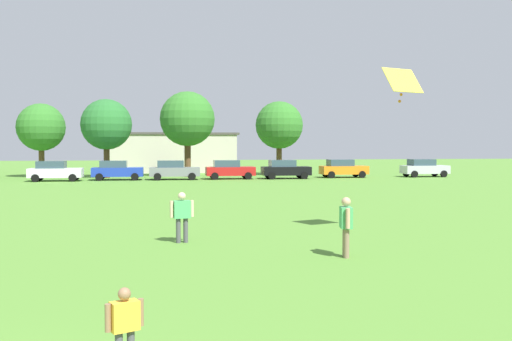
{
  "coord_description": "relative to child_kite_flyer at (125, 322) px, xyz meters",
  "views": [
    {
      "loc": [
        2.49,
        -5.4,
        3.0
      ],
      "look_at": [
        4.71,
        7.68,
        2.41
      ],
      "focal_mm": 40.04,
      "sensor_mm": 36.0,
      "label": 1
    }
  ],
  "objects": [
    {
      "name": "bystander_near_trees",
      "position": [
        1.13,
        9.93,
        0.26
      ],
      "size": [
        0.73,
        0.36,
        1.56
      ],
      "rotation": [
        0.0,
        0.0,
        3.3
      ],
      "color": "#4C4C51",
      "rests_on": "ground"
    },
    {
      "name": "parked_car_white_0",
      "position": [
        -8.15,
        41.89,
        0.19
      ],
      "size": [
        4.3,
        2.02,
        1.68
      ],
      "color": "white",
      "rests_on": "ground"
    },
    {
      "name": "parked_car_orange_5",
      "position": [
        17.21,
        43.01,
        0.19
      ],
      "size": [
        4.3,
        2.02,
        1.68
      ],
      "color": "orange",
      "rests_on": "ground"
    },
    {
      "name": "ground_plane",
      "position": [
        -2.02,
        27.78,
        -0.67
      ],
      "size": [
        160.0,
        160.0,
        0.0
      ],
      "primitive_type": "plane",
      "color": "#568C33"
    },
    {
      "name": "parked_car_red_3",
      "position": [
        6.55,
        42.42,
        0.19
      ],
      "size": [
        4.3,
        2.02,
        1.68
      ],
      "color": "red",
      "rests_on": "ground"
    },
    {
      "name": "tree_left",
      "position": [
        -10.37,
        48.02,
        3.97
      ],
      "size": [
        4.41,
        4.41,
        6.88
      ],
      "color": "brown",
      "rests_on": "ground"
    },
    {
      "name": "parked_car_gray_2",
      "position": [
        1.65,
        42.3,
        0.19
      ],
      "size": [
        4.3,
        2.02,
        1.68
      ],
      "color": "slate",
      "rests_on": "ground"
    },
    {
      "name": "tree_center",
      "position": [
        -4.3,
        46.06,
        4.2
      ],
      "size": [
        4.62,
        4.62,
        7.2
      ],
      "color": "brown",
      "rests_on": "ground"
    },
    {
      "name": "parked_car_silver_6",
      "position": [
        25.14,
        42.84,
        0.19
      ],
      "size": [
        4.3,
        2.02,
        1.68
      ],
      "color": "silver",
      "rests_on": "ground"
    },
    {
      "name": "tree_far_right",
      "position": [
        12.22,
        47.99,
        4.3
      ],
      "size": [
        4.72,
        4.72,
        7.36
      ],
      "color": "brown",
      "rests_on": "ground"
    },
    {
      "name": "parked_car_black_4",
      "position": [
        11.53,
        42.11,
        0.19
      ],
      "size": [
        4.3,
        2.02,
        1.68
      ],
      "color": "black",
      "rests_on": "ground"
    },
    {
      "name": "parked_car_blue_1",
      "position": [
        -3.17,
        42.58,
        0.19
      ],
      "size": [
        4.3,
        2.02,
        1.68
      ],
      "color": "#1E38AD",
      "rests_on": "ground"
    },
    {
      "name": "adult_bystander",
      "position": [
        5.37,
        6.91,
        0.29
      ],
      "size": [
        0.39,
        0.76,
        1.61
      ],
      "rotation": [
        0.0,
        0.0,
        1.39
      ],
      "color": "#8C7259",
      "rests_on": "ground"
    },
    {
      "name": "child_kite_flyer",
      "position": [
        0.0,
        0.0,
        0.0
      ],
      "size": [
        0.49,
        0.34,
        1.12
      ],
      "rotation": [
        0.0,
        0.0,
        0.43
      ],
      "color": "#4C4C51",
      "rests_on": "ground"
    },
    {
      "name": "kite",
      "position": [
        8.38,
        10.19,
        4.42
      ],
      "size": [
        1.45,
        1.01,
        1.16
      ],
      "color": "yellow"
    },
    {
      "name": "tree_right",
      "position": [
        3.1,
        46.9,
        4.8
      ],
      "size": [
        5.19,
        5.19,
        8.09
      ],
      "color": "brown",
      "rests_on": "ground"
    },
    {
      "name": "house_left",
      "position": [
        2.01,
        56.99,
        1.53
      ],
      "size": [
        14.03,
        6.79,
        4.37
      ],
      "color": "beige",
      "rests_on": "ground"
    }
  ]
}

